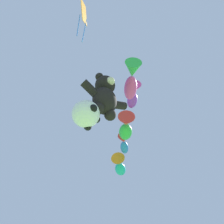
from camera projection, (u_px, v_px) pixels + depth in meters
teddy_bear_kite at (105, 96)px, 10.43m from camera, size 2.32×1.02×2.35m
soccer_ball_kite at (86, 114)px, 9.46m from camera, size 1.18×1.18×1.09m
fish_kite_magenta at (132, 79)px, 11.25m from camera, size 1.82×2.12×0.74m
fish_kite_violet at (133, 94)px, 13.13m from camera, size 1.48×1.74×0.67m
fish_kite_emerald at (126, 126)px, 14.39m from camera, size 1.92×2.10×0.96m
fish_kite_cobalt at (124, 143)px, 16.10m from camera, size 1.74×1.75×0.66m
fish_kite_teal at (119, 165)px, 17.45m from camera, size 2.13×2.07×0.93m
diamond_kite at (84, 15)px, 10.77m from camera, size 0.95×0.91×2.92m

